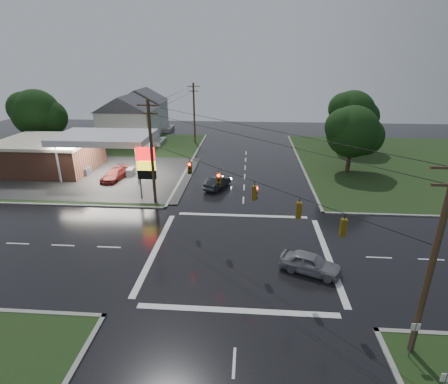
# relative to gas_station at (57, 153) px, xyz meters

# --- Properties ---
(ground) EXTENTS (120.00, 120.00, 0.00)m
(ground) POSITION_rel_gas_station_xyz_m (25.68, -19.70, -2.55)
(ground) COLOR black
(ground) RESTS_ON ground
(grass_nw) EXTENTS (36.00, 36.00, 0.08)m
(grass_nw) POSITION_rel_gas_station_xyz_m (-0.32, 6.30, -2.51)
(grass_nw) COLOR #1A3216
(grass_nw) RESTS_ON ground
(grass_ne) EXTENTS (36.00, 36.00, 0.08)m
(grass_ne) POSITION_rel_gas_station_xyz_m (51.68, 6.30, -2.51)
(grass_ne) COLOR #1A3216
(grass_ne) RESTS_ON ground
(gas_station) EXTENTS (26.20, 18.00, 5.60)m
(gas_station) POSITION_rel_gas_station_xyz_m (0.00, 0.00, 0.00)
(gas_station) COLOR #2D2D2D
(gas_station) RESTS_ON ground
(pylon_sign) EXTENTS (2.00, 0.35, 6.00)m
(pylon_sign) POSITION_rel_gas_station_xyz_m (15.18, -9.20, 1.46)
(pylon_sign) COLOR #59595E
(pylon_sign) RESTS_ON ground
(utility_pole_nw) EXTENTS (2.20, 0.32, 11.00)m
(utility_pole_nw) POSITION_rel_gas_station_xyz_m (16.18, -10.20, 3.17)
(utility_pole_nw) COLOR #382619
(utility_pole_nw) RESTS_ON ground
(utility_pole_se) EXTENTS (2.20, 0.32, 11.00)m
(utility_pole_se) POSITION_rel_gas_station_xyz_m (35.18, -29.20, 3.17)
(utility_pole_se) COLOR #382619
(utility_pole_se) RESTS_ON ground
(utility_pole_n) EXTENTS (2.20, 0.32, 10.50)m
(utility_pole_n) POSITION_rel_gas_station_xyz_m (16.18, 18.30, 2.92)
(utility_pole_n) COLOR #382619
(utility_pole_n) RESTS_ON ground
(traffic_signals) EXTENTS (26.87, 26.87, 1.47)m
(traffic_signals) POSITION_rel_gas_station_xyz_m (25.69, -19.72, 3.93)
(traffic_signals) COLOR black
(traffic_signals) RESTS_ON ground
(house_near) EXTENTS (11.05, 8.48, 8.60)m
(house_near) POSITION_rel_gas_station_xyz_m (4.73, 16.30, 1.86)
(house_near) COLOR silver
(house_near) RESTS_ON ground
(house_far) EXTENTS (11.05, 8.48, 8.60)m
(house_far) POSITION_rel_gas_station_xyz_m (3.73, 28.30, 1.86)
(house_far) COLOR silver
(house_far) RESTS_ON ground
(tree_nw_behind) EXTENTS (8.93, 7.60, 10.00)m
(tree_nw_behind) POSITION_rel_gas_station_xyz_m (-8.17, 10.29, 3.63)
(tree_nw_behind) COLOR black
(tree_nw_behind) RESTS_ON ground
(tree_ne_near) EXTENTS (7.99, 6.80, 8.98)m
(tree_ne_near) POSITION_rel_gas_station_xyz_m (39.82, 2.29, 3.01)
(tree_ne_near) COLOR black
(tree_ne_near) RESTS_ON ground
(tree_ne_far) EXTENTS (8.46, 7.20, 9.80)m
(tree_ne_far) POSITION_rel_gas_station_xyz_m (42.83, 14.29, 3.63)
(tree_ne_far) COLOR black
(tree_ne_far) RESTS_ON ground
(car_north) EXTENTS (3.17, 4.56, 1.42)m
(car_north) POSITION_rel_gas_station_xyz_m (22.46, -5.15, -1.84)
(car_north) COLOR #202428
(car_north) RESTS_ON ground
(car_crossing) EXTENTS (4.79, 3.38, 1.51)m
(car_crossing) POSITION_rel_gas_station_xyz_m (30.88, -22.09, -1.79)
(car_crossing) COLOR gray
(car_crossing) RESTS_ON ground
(car_pump) EXTENTS (2.74, 5.25, 1.45)m
(car_pump) POSITION_rel_gas_station_xyz_m (9.11, -3.22, -1.82)
(car_pump) COLOR #5E1715
(car_pump) RESTS_ON ground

